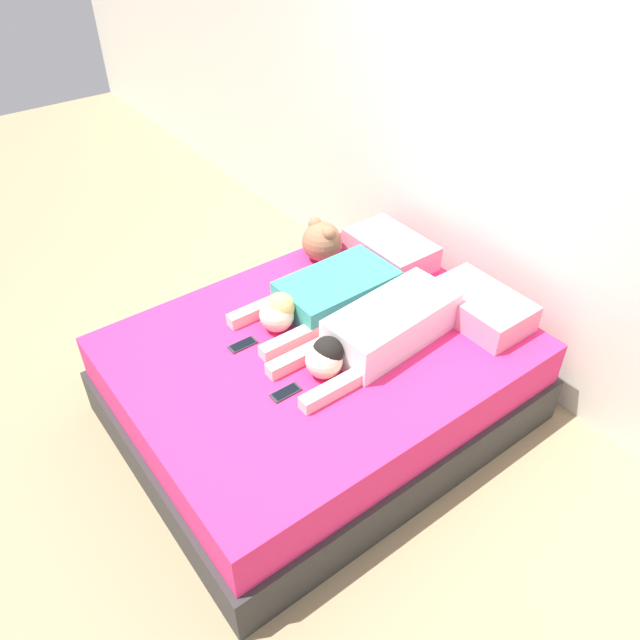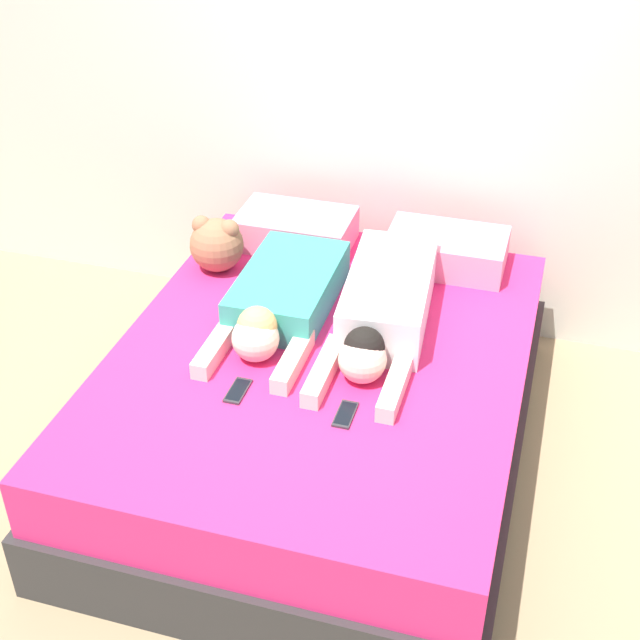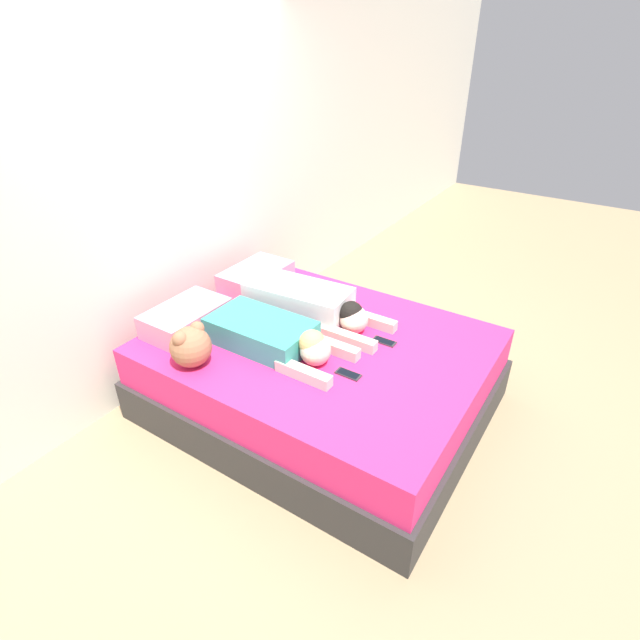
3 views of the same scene
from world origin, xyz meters
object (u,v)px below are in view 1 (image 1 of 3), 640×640
object	(u,v)px
person_right	(378,331)
cell_phone_left	(243,345)
bed	(320,380)
person_left	(322,296)
plush_toy	(322,241)
pillow_head_right	(480,307)
pillow_head_left	(390,249)
cell_phone_right	(286,392)

from	to	relation	value
person_right	cell_phone_left	bearing A→B (deg)	-127.50
cell_phone_left	bed	bearing A→B (deg)	56.91
person_left	plush_toy	world-z (taller)	plush_toy
cell_phone_left	plush_toy	size ratio (longest dim) A/B	0.59
person_left	cell_phone_left	world-z (taller)	person_left
pillow_head_right	plush_toy	bearing A→B (deg)	-161.83
person_right	pillow_head_left	bearing A→B (deg)	133.38
pillow_head_left	cell_phone_left	world-z (taller)	pillow_head_left
pillow_head_left	cell_phone_left	xyz separation A→B (m)	(0.14, -1.17, -0.07)
bed	person_right	size ratio (longest dim) A/B	2.00
person_left	bed	bearing A→B (deg)	-39.39
bed	cell_phone_left	distance (m)	0.50
pillow_head_right	cell_phone_right	world-z (taller)	pillow_head_right
pillow_head_right	person_left	xyz separation A→B (m)	(-0.60, -0.64, 0.01)
person_left	cell_phone_right	xyz separation A→B (m)	(0.43, -0.55, -0.08)
pillow_head_right	person_left	size ratio (longest dim) A/B	0.57
pillow_head_left	plush_toy	world-z (taller)	plush_toy
person_right	plush_toy	size ratio (longest dim) A/B	4.08
bed	pillow_head_right	size ratio (longest dim) A/B	3.89
person_right	cell_phone_right	size ratio (longest dim) A/B	6.95
bed	cell_phone_left	world-z (taller)	cell_phone_left
person_left	plush_toy	xyz separation A→B (m)	(-0.41, 0.31, 0.05)
bed	cell_phone_right	distance (m)	0.50
bed	person_left	world-z (taller)	person_left
bed	person_right	bearing A→B (deg)	46.51
cell_phone_left	person_right	bearing A→B (deg)	52.50
person_right	cell_phone_right	world-z (taller)	person_right
pillow_head_left	cell_phone_right	size ratio (longest dim) A/B	3.57
pillow_head_left	cell_phone_right	bearing A→B (deg)	-64.35
bed	plush_toy	xyz separation A→B (m)	(-0.64, 0.50, 0.41)
pillow_head_left	cell_phone_right	xyz separation A→B (m)	(0.57, -1.18, -0.07)
pillow_head_left	plush_toy	xyz separation A→B (m)	(-0.27, -0.33, 0.05)
pillow_head_right	person_right	bearing A→B (deg)	-104.64
person_left	plush_toy	size ratio (longest dim) A/B	3.64
bed	pillow_head_left	bearing A→B (deg)	113.91
person_right	cell_phone_right	xyz separation A→B (m)	(-0.00, -0.58, -0.10)
pillow_head_right	plush_toy	size ratio (longest dim) A/B	2.09
pillow_head_left	person_left	size ratio (longest dim) A/B	0.57
bed	pillow_head_left	world-z (taller)	pillow_head_left
pillow_head_right	bed	bearing A→B (deg)	-113.91
person_left	cell_phone_left	size ratio (longest dim) A/B	6.21
cell_phone_left	cell_phone_right	size ratio (longest dim) A/B	1.00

